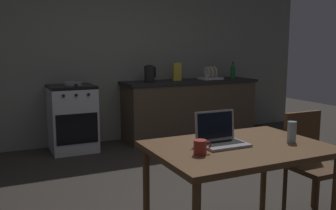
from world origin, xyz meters
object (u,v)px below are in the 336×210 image
drinking_glass (292,132)px  cereal_box (177,72)px  laptop (221,138)px  frying_pan (73,84)px  chair (310,158)px  electric_kettle (149,74)px  bottle (233,71)px  dish_rack (210,76)px  dining_table (238,156)px  stove_oven (72,118)px  coffee_mug (200,147)px

drinking_glass → cereal_box: bearing=77.9°
laptop → cereal_box: bearing=82.4°
cereal_box → drinking_glass: bearing=-102.1°
laptop → frying_pan: (-0.43, 2.95, 0.14)m
chair → frying_pan: frying_pan is taller
electric_kettle → chair: bearing=-85.1°
electric_kettle → drinking_glass: (-0.21, -3.14, -0.21)m
drinking_glass → electric_kettle: bearing=86.3°
laptop → frying_pan: 2.98m
bottle → dish_rack: 0.41m
laptop → frying_pan: size_ratio=0.75×
dining_table → chair: chair is taller
electric_kettle → cereal_box: 0.47m
frying_pan → electric_kettle: bearing=1.4°
dining_table → dish_rack: (1.66, 3.05, 0.29)m
dining_table → frying_pan: 3.08m
frying_pan → cereal_box: (1.60, 0.05, 0.11)m
laptop → stove_oven: bearing=112.4°
drinking_glass → dish_rack: size_ratio=0.44×
dining_table → laptop: size_ratio=3.78×
dining_table → electric_kettle: (0.60, 3.05, 0.36)m
bottle → frying_pan: bearing=179.5°
chair → stove_oven: bearing=95.2°
bottle → cereal_box: size_ratio=0.98×
chair → drinking_glass: bearing=-172.5°
laptop → coffee_mug: (-0.25, -0.15, 0.00)m
stove_oven → bottle: (2.61, -0.05, 0.58)m
laptop → drinking_glass: (0.50, -0.16, 0.03)m
laptop → coffee_mug: laptop is taller
chair → laptop: size_ratio=2.73×
coffee_mug → dish_rack: size_ratio=0.36×
chair → dish_rack: dish_rack is taller
electric_kettle → frying_pan: (-1.13, -0.03, -0.10)m
bottle → coffee_mug: (-2.42, -3.08, -0.25)m
bottle → drinking_glass: (-1.67, -3.09, -0.22)m
frying_pan → drinking_glass: frying_pan is taller
frying_pan → coffee_mug: size_ratio=3.51×
cereal_box → dish_rack: (0.59, -0.02, -0.09)m
laptop → cereal_box: (1.17, 3.00, 0.26)m
frying_pan → stove_oven: bearing=133.9°
electric_kettle → frying_pan: size_ratio=0.59×
laptop → coffee_mug: bearing=-135.8°
stove_oven → frying_pan: size_ratio=2.12×
electric_kettle → frying_pan: electric_kettle is taller
frying_pan → drinking_glass: size_ratio=2.87×
electric_kettle → coffee_mug: electric_kettle is taller
cereal_box → laptop: bearing=-111.4°
dining_table → cereal_box: bearing=70.8°
bottle → dish_rack: bottle is taller
laptop → frying_pan: laptop is taller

